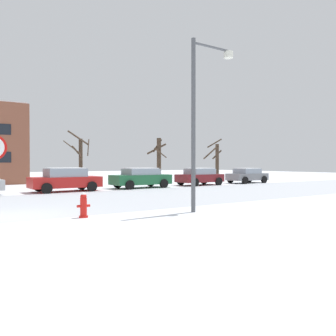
{
  "coord_description": "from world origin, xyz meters",
  "views": [
    {
      "loc": [
        -1.86,
        -12.21,
        1.81
      ],
      "look_at": [
        10.0,
        5.73,
        1.5
      ],
      "focal_mm": 36.22,
      "sensor_mm": 36.0,
      "label": 1
    }
  ],
  "objects": [
    {
      "name": "tree_far_left",
      "position": [
        20.27,
        12.7,
        2.05
      ],
      "size": [
        2.05,
        1.26,
        4.25
      ],
      "color": "#423326",
      "rests_on": "ground"
    },
    {
      "name": "parked_car_maroon",
      "position": [
        15.61,
        9.49,
        0.72
      ],
      "size": [
        3.89,
        2.13,
        1.41
      ],
      "color": "maroon",
      "rests_on": "ground"
    },
    {
      "name": "parked_car_red",
      "position": [
        4.56,
        9.36,
        0.77
      ],
      "size": [
        4.37,
        2.12,
        1.52
      ],
      "color": "red",
      "rests_on": "ground"
    },
    {
      "name": "tree_far_right",
      "position": [
        14.62,
        14.26,
        2.22
      ],
      "size": [
        1.96,
        2.0,
        4.11
      ],
      "color": "#423326",
      "rests_on": "ground"
    },
    {
      "name": "street_lamp",
      "position": [
        6.15,
        -2.3,
        3.89
      ],
      "size": [
        2.01,
        0.36,
        6.4
      ],
      "color": "#4C4F54",
      "rests_on": "ground"
    },
    {
      "name": "ground_plane",
      "position": [
        0.0,
        0.0,
        0.0
      ],
      "size": [
        120.0,
        120.0,
        0.0
      ],
      "primitive_type": "plane",
      "color": "white"
    },
    {
      "name": "parked_car_gray",
      "position": [
        21.13,
        9.48,
        0.7
      ],
      "size": [
        3.9,
        2.05,
        1.36
      ],
      "color": "slate",
      "rests_on": "ground"
    },
    {
      "name": "fire_hydrant",
      "position": [
        1.99,
        -1.29,
        0.42
      ],
      "size": [
        0.44,
        0.3,
        0.83
      ],
      "color": "red",
      "rests_on": "ground"
    },
    {
      "name": "parked_car_green",
      "position": [
        10.09,
        9.46,
        0.75
      ],
      "size": [
        4.39,
        2.14,
        1.46
      ],
      "color": "#1E6038",
      "rests_on": "ground"
    },
    {
      "name": "tree_far_mid",
      "position": [
        6.94,
        13.46,
        2.1
      ],
      "size": [
        2.0,
        1.69,
        4.3
      ],
      "color": "#423326",
      "rests_on": "ground"
    }
  ]
}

